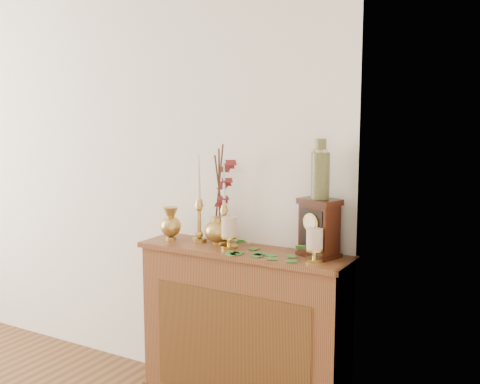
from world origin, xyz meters
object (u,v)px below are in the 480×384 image
Objects in this scene: ceramic_vase at (320,172)px; candlestick_center at (224,218)px; candlestick_left at (199,213)px; bud_vase at (171,224)px; ginger_jar at (224,199)px; mantel_clock at (319,228)px.

candlestick_center is at bearing -179.67° from ceramic_vase.
candlestick_left is 2.59× the size of bud_vase.
ginger_jar is 0.61m from mantel_clock.
mantel_clock is (0.74, 0.03, -0.02)m from candlestick_left.
mantel_clock is at bearing -2.30° from ginger_jar.
ceramic_vase is at bearing 2.26° from candlestick_left.
mantel_clock is at bearing 0.07° from candlestick_center.
candlestick_left is at bearing -159.36° from mantel_clock.
ceramic_vase reaches higher than candlestick_left.
ceramic_vase is at bearing 90.00° from mantel_clock.
candlestick_left is 1.65× the size of ceramic_vase.
ginger_jar is at bearing 177.96° from ceramic_vase.
candlestick_left is at bearing -159.92° from ginger_jar.
candlestick_center is 0.11m from ginger_jar.
ceramic_vase reaches higher than mantel_clock.
bud_vase is at bearing -166.04° from candlestick_center.
candlestick_left is 0.17m from ginger_jar.
candlestick_center is at bearing 9.40° from candlestick_left.
ginger_jar reaches higher than candlestick_center.
ginger_jar is at bearing 20.08° from candlestick_left.
candlestick_center is 0.80× the size of ginger_jar.
candlestick_left is 0.16m from candlestick_center.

